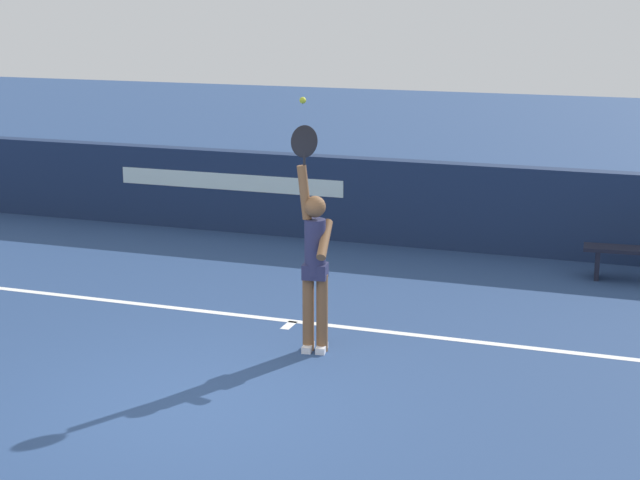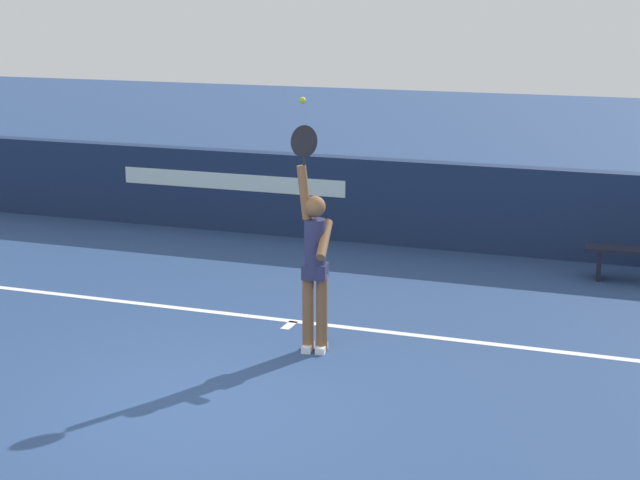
{
  "view_description": "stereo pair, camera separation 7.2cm",
  "coord_description": "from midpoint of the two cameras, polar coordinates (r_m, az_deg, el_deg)",
  "views": [
    {
      "loc": [
        4.04,
        -7.97,
        3.8
      ],
      "look_at": [
        0.52,
        2.08,
        1.16
      ],
      "focal_mm": 57.11,
      "sensor_mm": 36.0,
      "label": 1
    },
    {
      "loc": [
        4.11,
        -7.95,
        3.8
      ],
      "look_at": [
        0.52,
        2.08,
        1.16
      ],
      "focal_mm": 57.11,
      "sensor_mm": 36.0,
      "label": 2
    }
  ],
  "objects": [
    {
      "name": "court_lines",
      "position": [
        9.79,
        -6.67,
        -8.97
      ],
      "size": [
        10.79,
        5.22,
        0.0
      ],
      "color": "white",
      "rests_on": "ground"
    },
    {
      "name": "tennis_ball",
      "position": [
        10.36,
        -0.78,
        7.83
      ],
      "size": [
        0.07,
        0.07,
        0.07
      ],
      "color": "#C9D931"
    },
    {
      "name": "ground_plane",
      "position": [
        9.72,
        -6.93,
        -9.19
      ],
      "size": [
        60.0,
        60.0,
        0.0
      ],
      "primitive_type": "plane",
      "color": "navy"
    },
    {
      "name": "tennis_player",
      "position": [
        10.73,
        -0.12,
        -1.11
      ],
      "size": [
        0.49,
        0.49,
        2.46
      ],
      "color": "brown",
      "rests_on": "ground"
    },
    {
      "name": "back_wall",
      "position": [
        15.48,
        3.99,
        2.16
      ],
      "size": [
        16.29,
        0.3,
        1.3
      ],
      "color": "#18284B",
      "rests_on": "ground"
    }
  ]
}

